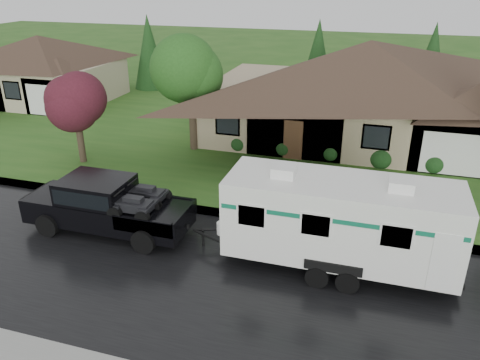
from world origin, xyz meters
name	(u,v)px	position (x,y,z in m)	size (l,w,h in m)	color
ground	(277,254)	(0.00, 0.00, 0.00)	(140.00, 140.00, 0.00)	#28561B
road	(263,287)	(0.00, -2.00, 0.01)	(140.00, 8.00, 0.01)	black
curb	(290,223)	(0.00, 2.25, 0.07)	(140.00, 0.50, 0.15)	gray
lawn	(329,129)	(0.00, 15.00, 0.07)	(140.00, 26.00, 0.15)	#28561B
house_main	(372,80)	(2.29, 13.84, 3.59)	(19.44, 10.80, 6.90)	tan
house_far	(42,63)	(-21.78, 15.85, 2.97)	(10.80, 8.64, 5.80)	tan
tree_left_green	(191,73)	(-6.83, 8.95, 4.34)	(3.65, 3.65, 6.05)	#382B1E
tree_red	(75,103)	(-11.64, 5.45, 3.27)	(2.72, 2.72, 4.51)	#382B1E
shrub_row	(356,154)	(2.00, 9.30, 0.65)	(13.60, 1.00, 1.00)	#143814
pickup_truck	(105,203)	(-6.74, -0.21, 1.14)	(6.37, 2.42, 2.12)	black
travel_trailer	(340,219)	(2.08, -0.21, 1.87)	(7.85, 2.76, 3.52)	white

